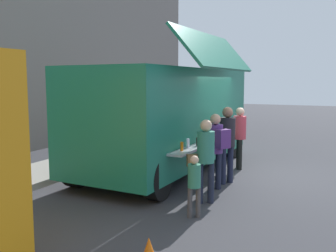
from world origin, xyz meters
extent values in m
plane|color=#38383D|center=(0.00, 0.00, 0.00)|extent=(60.00, 60.00, 0.00)
cube|color=#196F54|center=(-0.44, 2.36, 1.50)|extent=(6.31, 2.66, 2.40)
cube|color=#196F54|center=(-1.12, 0.81, 3.08)|extent=(3.45, 0.93, 0.90)
cube|color=black|center=(-1.10, 1.24, 1.79)|extent=(3.25, 0.24, 1.08)
cube|color=#B7B7BC|center=(-1.11, 1.03, 0.92)|extent=(3.43, 0.49, 0.05)
cylinder|color=orange|center=(-2.38, 1.11, 1.04)|extent=(0.06, 0.06, 0.18)
cylinder|color=white|center=(-2.00, 1.13, 1.05)|extent=(0.07, 0.07, 0.20)
cylinder|color=black|center=(-1.67, 1.02, 1.04)|extent=(0.07, 0.07, 0.19)
cylinder|color=black|center=(-1.28, 1.02, 1.07)|extent=(0.07, 0.07, 0.24)
cylinder|color=orange|center=(-0.93, 0.99, 1.06)|extent=(0.08, 0.08, 0.21)
cylinder|color=yellow|center=(-0.57, 1.05, 1.08)|extent=(0.08, 0.08, 0.25)
cylinder|color=green|center=(-0.21, 1.00, 1.05)|extent=(0.06, 0.06, 0.20)
cylinder|color=yellow|center=(0.15, 0.95, 1.04)|extent=(0.07, 0.07, 0.19)
cube|color=black|center=(2.62, 2.23, 1.93)|extent=(0.17, 2.04, 1.06)
cylinder|color=black|center=(2.02, 3.31, 0.45)|extent=(0.90, 0.28, 0.90)
cylinder|color=black|center=(1.93, 1.21, 0.45)|extent=(0.90, 0.28, 0.90)
cylinder|color=black|center=(-2.80, 3.51, 0.45)|extent=(0.90, 0.28, 0.90)
cylinder|color=black|center=(-2.89, 1.41, 0.45)|extent=(0.90, 0.28, 0.90)
cylinder|color=#305C38|center=(3.34, 4.66, 0.45)|extent=(0.60, 0.60, 0.91)
cylinder|color=#1F233A|center=(-1.19, 0.57, 0.44)|extent=(0.14, 0.14, 0.88)
cylinder|color=#1F233A|center=(-0.98, 0.45, 0.44)|extent=(0.14, 0.14, 0.88)
cylinder|color=#232127|center=(-1.08, 0.51, 1.22)|extent=(0.37, 0.37, 0.67)
sphere|color=#996B50|center=(-1.08, 0.51, 1.67)|extent=(0.25, 0.25, 0.25)
cylinder|color=#1E2339|center=(-1.81, 0.66, 0.41)|extent=(0.13, 0.13, 0.83)
cylinder|color=#1E2339|center=(-1.62, 0.54, 0.41)|extent=(0.13, 0.13, 0.83)
cylinder|color=#563079|center=(-1.72, 0.60, 1.14)|extent=(0.34, 0.34, 0.63)
sphere|color=#E1A984|center=(-1.72, 0.60, 1.57)|extent=(0.23, 0.23, 0.23)
cube|color=#5A2D77|center=(-1.85, 0.38, 1.17)|extent=(0.34, 0.30, 0.40)
cylinder|color=#1D2336|center=(-2.72, 0.58, 0.41)|extent=(0.13, 0.13, 0.81)
cylinder|color=#1D2336|center=(-2.60, 0.39, 0.41)|extent=(0.13, 0.13, 0.81)
cylinder|color=#317F6B|center=(-2.66, 0.49, 1.12)|extent=(0.34, 0.34, 0.61)
sphere|color=#DEAF8A|center=(-2.66, 0.49, 1.54)|extent=(0.23, 0.23, 0.23)
cube|color=brown|center=(-2.81, 0.71, 0.86)|extent=(0.22, 0.24, 0.24)
cylinder|color=black|center=(0.38, 0.57, 0.41)|extent=(0.13, 0.13, 0.83)
cylinder|color=black|center=(0.58, 0.65, 0.41)|extent=(0.13, 0.13, 0.83)
cylinder|color=#B93645|center=(0.48, 0.61, 1.14)|extent=(0.34, 0.34, 0.62)
sphere|color=#D1A389|center=(0.48, 0.61, 1.57)|extent=(0.23, 0.23, 0.23)
cylinder|color=#484344|center=(-3.53, 0.47, 0.27)|extent=(0.09, 0.09, 0.54)
cylinder|color=#484344|center=(-3.45, 0.34, 0.27)|extent=(0.09, 0.09, 0.54)
cylinder|color=#327F61|center=(-3.49, 0.40, 0.75)|extent=(0.23, 0.23, 0.41)
sphere|color=#D7A987|center=(-3.49, 0.40, 1.03)|extent=(0.15, 0.15, 0.15)
camera|label=1|loc=(-9.43, -1.85, 2.39)|focal=39.87mm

